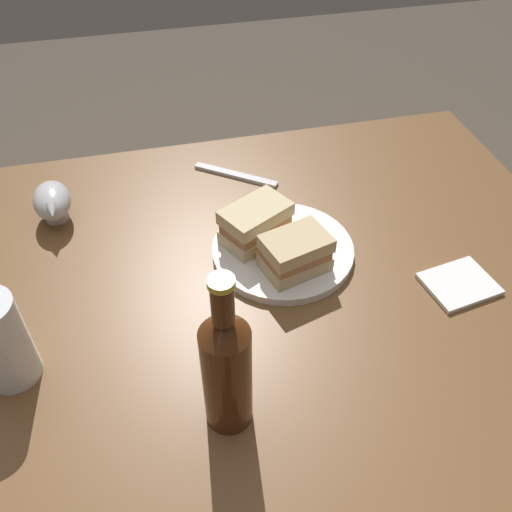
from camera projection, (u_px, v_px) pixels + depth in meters
name	position (u px, v px, depth m)	size (l,w,h in m)	color
ground_plane	(238.00, 482.00, 1.41)	(6.00, 6.00, 0.00)	#4C4238
dining_table	(234.00, 405.00, 1.16)	(1.26, 0.88, 0.74)	brown
plate	(283.00, 250.00, 0.95)	(0.25, 0.25, 0.01)	white
sandwich_half_left	(256.00, 223.00, 0.94)	(0.14, 0.12, 0.07)	beige
sandwich_half_right	(295.00, 253.00, 0.89)	(0.12, 0.10, 0.07)	#CCB284
potato_wedge_front	(276.00, 254.00, 0.92)	(0.06, 0.02, 0.02)	gold
potato_wedge_middle	(279.00, 257.00, 0.92)	(0.05, 0.02, 0.02)	#AD702D
potato_wedge_back	(264.00, 251.00, 0.93)	(0.04, 0.02, 0.02)	gold
pint_glass	(2.00, 346.00, 0.74)	(0.08, 0.08, 0.14)	white
gravy_boat	(52.00, 201.00, 1.00)	(0.08, 0.12, 0.07)	#B7B7BC
cider_bottle	(227.00, 369.00, 0.66)	(0.06, 0.06, 0.26)	#47230F
napkin	(459.00, 284.00, 0.90)	(0.11, 0.09, 0.01)	white
fork	(236.00, 175.00, 1.12)	(0.18, 0.02, 0.01)	silver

